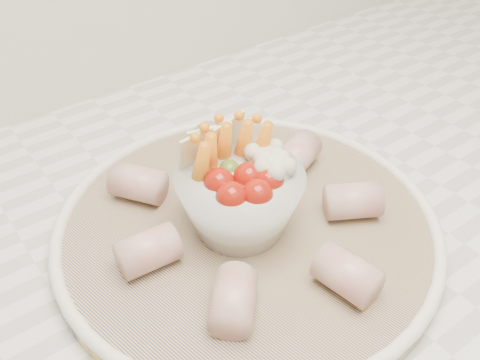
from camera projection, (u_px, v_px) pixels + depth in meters
serving_platter at (247, 226)px, 0.52m from camera, size 0.43×0.43×0.02m
veggie_bowl at (240, 193)px, 0.49m from camera, size 0.12×0.12×0.10m
cured_meat_rolls at (247, 209)px, 0.50m from camera, size 0.25×0.28×0.04m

